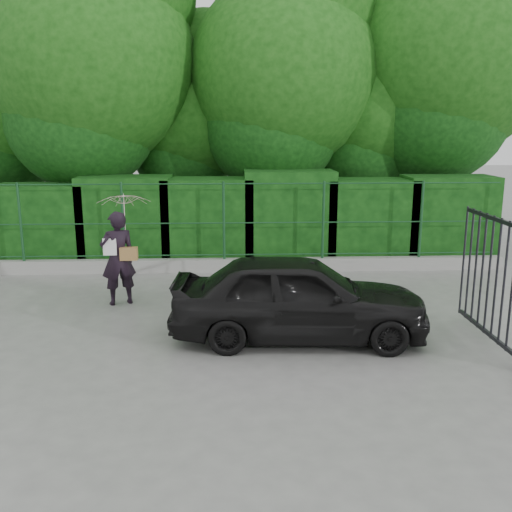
{
  "coord_description": "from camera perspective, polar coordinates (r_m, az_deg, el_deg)",
  "views": [
    {
      "loc": [
        0.58,
        -8.45,
        3.35
      ],
      "look_at": [
        1.0,
        1.3,
        1.1
      ],
      "focal_mm": 40.0,
      "sensor_mm": 36.0,
      "label": 1
    }
  ],
  "objects": [
    {
      "name": "gate",
      "position": [
        8.97,
        24.23,
        -2.13
      ],
      "size": [
        0.22,
        2.33,
        2.36
      ],
      "color": "black",
      "rests_on": "ground"
    },
    {
      "name": "kerb",
      "position": [
        13.35,
        -4.9,
        -0.94
      ],
      "size": [
        14.0,
        0.25,
        0.3
      ],
      "primitive_type": "cube",
      "color": "#9E9E99",
      "rests_on": "ground"
    },
    {
      "name": "hedge",
      "position": [
        14.15,
        -4.31,
        3.55
      ],
      "size": [
        14.2,
        1.2,
        2.27
      ],
      "color": "black",
      "rests_on": "ground"
    },
    {
      "name": "fence",
      "position": [
        13.13,
        -4.02,
        3.52
      ],
      "size": [
        14.13,
        0.06,
        1.8
      ],
      "color": "#164320",
      "rests_on": "kerb"
    },
    {
      "name": "car",
      "position": [
        9.08,
        4.29,
        -4.1
      ],
      "size": [
        4.13,
        1.87,
        1.38
      ],
      "primitive_type": "imported",
      "rotation": [
        0.0,
        0.0,
        1.51
      ],
      "color": "black",
      "rests_on": "ground"
    },
    {
      "name": "ground",
      "position": [
        9.11,
        -6.03,
        -8.67
      ],
      "size": [
        80.0,
        80.0,
        0.0
      ],
      "primitive_type": "plane",
      "color": "gray"
    },
    {
      "name": "woman",
      "position": [
        10.97,
        -13.24,
        2.29
      ],
      "size": [
        1.02,
        0.99,
        2.12
      ],
      "color": "black",
      "rests_on": "ground"
    },
    {
      "name": "trees",
      "position": [
        16.25,
        -0.51,
        17.45
      ],
      "size": [
        17.1,
        6.15,
        8.08
      ],
      "color": "black",
      "rests_on": "ground"
    }
  ]
}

